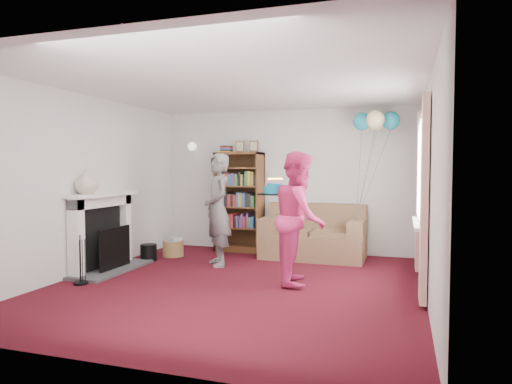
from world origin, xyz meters
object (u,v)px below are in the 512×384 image
(person_striped, at_px, (218,210))
(birthday_cake, at_px, (275,190))
(bookcase, at_px, (240,202))
(sofa, at_px, (314,237))
(person_magenta, at_px, (300,218))

(person_striped, bearing_deg, birthday_cake, 26.26)
(bookcase, relative_size, birthday_cake, 5.40)
(sofa, height_order, person_magenta, person_magenta)
(sofa, height_order, person_striped, person_striped)
(person_magenta, relative_size, birthday_cake, 4.65)
(birthday_cake, bearing_deg, person_striped, 154.03)
(birthday_cake, bearing_deg, person_magenta, -23.15)
(bookcase, relative_size, sofa, 1.18)
(bookcase, height_order, sofa, bookcase)
(bookcase, xyz_separation_m, person_striped, (0.11, -1.29, -0.02))
(person_striped, relative_size, person_magenta, 1.00)
(bookcase, bearing_deg, sofa, -9.44)
(sofa, xyz_separation_m, person_striped, (-1.27, -1.06, 0.52))
(birthday_cake, bearing_deg, bookcase, 122.73)
(bookcase, distance_m, person_striped, 1.29)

